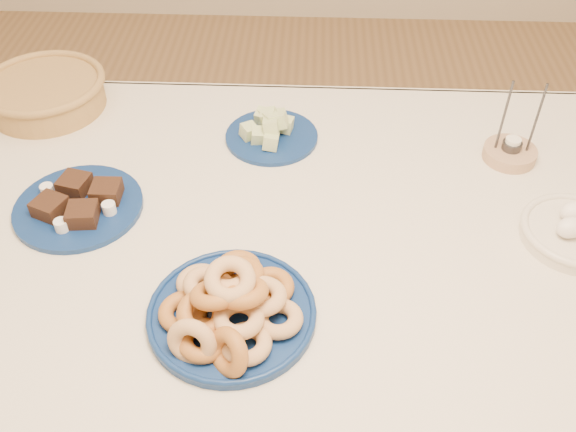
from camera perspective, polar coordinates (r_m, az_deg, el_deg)
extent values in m
plane|color=olive|center=(1.87, 0.07, -18.31)|extent=(5.00, 5.00, 0.00)
cylinder|color=brown|center=(1.96, -20.25, -0.87)|extent=(0.06, 0.06, 0.72)
cylinder|color=brown|center=(1.94, 21.81, -2.13)|extent=(0.06, 0.06, 0.72)
cube|color=silver|center=(1.27, 0.10, -2.09)|extent=(1.70, 1.10, 0.02)
cube|color=silver|center=(1.77, 0.86, 7.58)|extent=(1.70, 0.01, 0.28)
cylinder|color=navy|center=(1.13, -5.01, -8.71)|extent=(0.39, 0.39, 0.02)
torus|color=navy|center=(1.12, -5.03, -8.47)|extent=(0.39, 0.39, 0.01)
torus|color=tan|center=(1.09, -0.87, -9.12)|extent=(0.12, 0.12, 0.03)
torus|color=#955521|center=(1.14, -1.57, -6.32)|extent=(0.11, 0.11, 0.03)
torus|color=#955521|center=(1.17, -4.45, -4.71)|extent=(0.12, 0.12, 0.03)
torus|color=tan|center=(1.15, -7.83, -5.86)|extent=(0.11, 0.11, 0.03)
torus|color=#955521|center=(1.11, -9.32, -8.44)|extent=(0.12, 0.12, 0.03)
torus|color=#955521|center=(1.07, -7.54, -10.91)|extent=(0.12, 0.12, 0.03)
torus|color=tan|center=(1.06, -3.73, -11.28)|extent=(0.12, 0.12, 0.03)
torus|color=tan|center=(1.09, -2.34, -7.13)|extent=(0.09, 0.09, 0.03)
torus|color=#955521|center=(1.12, -4.27, -5.23)|extent=(0.12, 0.12, 0.04)
torus|color=tan|center=(1.11, -7.15, -6.12)|extent=(0.12, 0.12, 0.04)
torus|color=#955521|center=(1.07, -7.62, -8.59)|extent=(0.12, 0.12, 0.05)
torus|color=tan|center=(1.06, -4.40, -9.08)|extent=(0.10, 0.10, 0.03)
torus|color=#955521|center=(1.06, -4.00, -6.82)|extent=(0.11, 0.12, 0.05)
torus|color=tan|center=(1.09, -5.24, -5.27)|extent=(0.12, 0.12, 0.04)
torus|color=#955521|center=(1.06, -6.48, -6.92)|extent=(0.11, 0.11, 0.06)
torus|color=tan|center=(1.05, -5.18, -5.65)|extent=(0.11, 0.11, 0.05)
torus|color=tan|center=(1.06, -8.52, -11.04)|extent=(0.09, 0.07, 0.09)
torus|color=#955521|center=(1.04, -5.32, -11.99)|extent=(0.10, 0.10, 0.09)
cylinder|color=navy|center=(1.51, -1.46, 7.06)|extent=(0.29, 0.29, 0.01)
cube|color=#B4CC81|center=(1.47, -2.64, 7.16)|extent=(0.04, 0.04, 0.04)
cube|color=#B4CC81|center=(1.46, -1.53, 7.96)|extent=(0.04, 0.04, 0.04)
cube|color=#B4CC81|center=(1.53, -2.02, 8.75)|extent=(0.05, 0.05, 0.04)
cube|color=#B4CC81|center=(1.49, -3.49, 7.53)|extent=(0.05, 0.05, 0.04)
cube|color=#B4CC81|center=(1.53, -2.25, 8.84)|extent=(0.04, 0.05, 0.04)
cube|color=#B4CC81|center=(1.45, -1.54, 6.64)|extent=(0.04, 0.04, 0.04)
cube|color=#B4CC81|center=(1.48, -0.75, 8.47)|extent=(0.04, 0.04, 0.05)
cube|color=#B4CC81|center=(1.53, -0.85, 8.77)|extent=(0.04, 0.04, 0.04)
cube|color=#B4CC81|center=(1.51, -0.23, 8.14)|extent=(0.04, 0.04, 0.04)
cube|color=#B4CC81|center=(1.48, -1.48, 8.48)|extent=(0.05, 0.05, 0.04)
cube|color=#B4CC81|center=(1.49, -1.69, 8.82)|extent=(0.04, 0.04, 0.04)
cylinder|color=navy|center=(1.38, -18.12, 0.76)|extent=(0.29, 0.29, 0.01)
cube|color=black|center=(1.37, -20.41, 0.79)|extent=(0.08, 0.08, 0.03)
cube|color=black|center=(1.33, -17.80, 0.15)|extent=(0.06, 0.06, 0.03)
cube|color=black|center=(1.40, -18.43, 2.69)|extent=(0.07, 0.07, 0.03)
cube|color=black|center=(1.37, -15.84, 2.11)|extent=(0.06, 0.06, 0.03)
cylinder|color=white|center=(1.42, -20.61, 2.18)|extent=(0.03, 0.03, 0.02)
cylinder|color=white|center=(1.32, -19.50, -0.78)|extent=(0.03, 0.03, 0.02)
cylinder|color=white|center=(1.33, -15.62, 0.68)|extent=(0.03, 0.03, 0.02)
cylinder|color=olive|center=(1.71, -20.71, 10.03)|extent=(0.31, 0.31, 0.07)
torus|color=olive|center=(1.69, -21.00, 11.04)|extent=(0.33, 0.33, 0.02)
cylinder|color=#A87F5D|center=(1.52, 19.09, 5.27)|extent=(0.13, 0.13, 0.03)
cylinder|color=#3E3E43|center=(1.51, 19.29, 5.94)|extent=(0.05, 0.05, 0.02)
cylinder|color=white|center=(1.50, 19.40, 6.35)|extent=(0.04, 0.04, 0.01)
cylinder|color=#3E3E43|center=(1.46, 18.66, 8.46)|extent=(0.01, 0.01, 0.17)
cylinder|color=#3E3E43|center=(1.48, 21.24, 8.09)|extent=(0.01, 0.01, 0.17)
cylinder|color=silver|center=(1.36, 24.06, -1.49)|extent=(0.25, 0.25, 0.03)
torus|color=silver|center=(1.36, 24.21, -1.10)|extent=(0.26, 0.26, 0.02)
ellipsoid|color=white|center=(1.32, 23.78, -0.96)|extent=(0.06, 0.05, 0.04)
ellipsoid|color=white|center=(1.36, 24.05, 0.38)|extent=(0.06, 0.05, 0.04)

